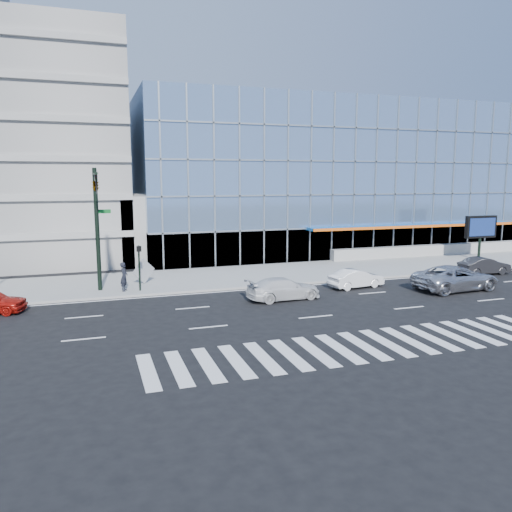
# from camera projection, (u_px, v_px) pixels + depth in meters

# --- Properties ---
(ground) EXTENTS (160.00, 160.00, 0.00)m
(ground) POSITION_uv_depth(u_px,v_px,m) (288.00, 300.00, 30.97)
(ground) COLOR black
(ground) RESTS_ON ground
(sidewalk) EXTENTS (120.00, 8.00, 0.15)m
(sidewalk) POSITION_uv_depth(u_px,v_px,m) (249.00, 275.00, 38.45)
(sidewalk) COLOR gray
(sidewalk) RESTS_ON ground
(theatre_building) EXTENTS (42.00, 26.00, 15.00)m
(theatre_building) POSITION_uv_depth(u_px,v_px,m) (315.00, 178.00, 58.57)
(theatre_building) COLOR #7293BE
(theatre_building) RESTS_ON ground
(ramp_block) EXTENTS (6.00, 8.00, 6.00)m
(ramp_block) POSITION_uv_depth(u_px,v_px,m) (153.00, 228.00, 45.46)
(ramp_block) COLOR gray
(ramp_block) RESTS_ON ground
(retaining_wall) EXTENTS (30.00, 0.80, 1.00)m
(retaining_wall) POSITION_uv_depth(u_px,v_px,m) (468.00, 248.00, 49.30)
(retaining_wall) COLOR gray
(retaining_wall) RESTS_ON sidewalk
(traffic_signal) EXTENTS (1.14, 5.74, 8.00)m
(traffic_signal) POSITION_uv_depth(u_px,v_px,m) (96.00, 200.00, 30.82)
(traffic_signal) COLOR black
(traffic_signal) RESTS_ON sidewalk
(ped_signal_post) EXTENTS (0.30, 0.33, 3.00)m
(ped_signal_post) POSITION_uv_depth(u_px,v_px,m) (139.00, 261.00, 32.58)
(ped_signal_post) COLOR black
(ped_signal_post) RESTS_ON sidewalk
(marquee_sign) EXTENTS (3.20, 0.43, 4.00)m
(marquee_sign) POSITION_uv_depth(u_px,v_px,m) (481.00, 228.00, 44.92)
(marquee_sign) COLOR black
(marquee_sign) RESTS_ON sidewalk
(silver_suv) EXTENTS (6.18, 3.17, 1.67)m
(silver_suv) POSITION_uv_depth(u_px,v_px,m) (456.00, 278.00, 33.63)
(silver_suv) COLOR silver
(silver_suv) RESTS_ON ground
(white_suv) EXTENTS (4.82, 2.25, 1.36)m
(white_suv) POSITION_uv_depth(u_px,v_px,m) (284.00, 289.00, 31.04)
(white_suv) COLOR silver
(white_suv) RESTS_ON ground
(white_sedan) EXTENTS (4.07, 1.89, 1.29)m
(white_sedan) POSITION_uv_depth(u_px,v_px,m) (356.00, 278.00, 34.39)
(white_sedan) COLOR white
(white_sedan) RESTS_ON ground
(dark_sedan) EXTENTS (4.15, 1.63, 1.35)m
(dark_sedan) POSITION_uv_depth(u_px,v_px,m) (484.00, 266.00, 39.14)
(dark_sedan) COLOR black
(dark_sedan) RESTS_ON ground
(pedestrian) EXTENTS (0.67, 0.81, 1.89)m
(pedestrian) POSITION_uv_depth(u_px,v_px,m) (124.00, 277.00, 32.67)
(pedestrian) COLOR black
(pedestrian) RESTS_ON sidewalk
(tilted_panel) EXTENTS (1.64, 0.94, 1.84)m
(tilted_panel) POSITION_uv_depth(u_px,v_px,m) (144.00, 271.00, 34.92)
(tilted_panel) COLOR #A3A3A3
(tilted_panel) RESTS_ON sidewalk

